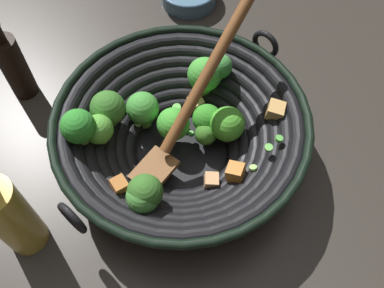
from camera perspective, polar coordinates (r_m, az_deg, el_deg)
The scene contains 4 objects.
ground_plane at distance 0.75m, azimuth -1.31°, elevation -1.29°, with size 4.00×4.00×0.00m, color #332D28.
wok at distance 0.69m, azimuth -1.61°, elevation 1.72°, with size 0.41×0.41×0.24m.
soy_sauce_bottle at distance 0.83m, azimuth -22.65°, elevation 9.65°, with size 0.05×0.05×0.18m.
cooking_oil_bottle at distance 0.65m, azimuth -23.10°, elevation -8.76°, with size 0.06×0.06×0.21m.
Camera 1 is at (0.37, -0.07, 0.64)m, focal length 40.12 mm.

